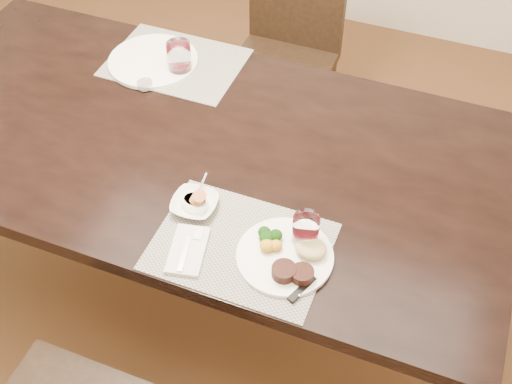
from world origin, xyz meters
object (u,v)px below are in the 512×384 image
at_px(chair_far, 287,44).
at_px(wine_glass_near, 305,232).
at_px(cracker_bowl, 195,204).
at_px(steak_knife, 306,281).
at_px(far_plate, 153,61).
at_px(dinner_plate, 289,256).

xyz_separation_m(chair_far, wine_glass_near, (0.46, -1.19, 0.29)).
bearing_deg(chair_far, wine_glass_near, -68.84).
relative_size(chair_far, wine_glass_near, 9.18).
height_order(cracker_bowl, wine_glass_near, wine_glass_near).
height_order(steak_knife, far_plate, far_plate).
height_order(chair_far, dinner_plate, chair_far).
bearing_deg(dinner_plate, wine_glass_near, 92.82).
bearing_deg(wine_glass_near, chair_far, 111.16).
bearing_deg(wine_glass_near, cracker_bowl, 179.45).
distance_m(chair_far, steak_knife, 1.42).
bearing_deg(dinner_plate, steak_knife, -20.51).
distance_m(wine_glass_near, far_plate, 0.94).
bearing_deg(far_plate, steak_knife, -40.98).
distance_m(steak_knife, far_plate, 1.05).
bearing_deg(dinner_plate, cracker_bowl, -174.23).
relative_size(steak_knife, wine_glass_near, 2.25).
bearing_deg(cracker_bowl, dinner_plate, -13.44).
bearing_deg(dinner_plate, chair_far, 128.47).
distance_m(cracker_bowl, far_plate, 0.70).
xyz_separation_m(cracker_bowl, far_plate, (-0.42, 0.56, -0.01)).
bearing_deg(steak_knife, cracker_bowl, -177.09).
xyz_separation_m(chair_far, steak_knife, (0.50, -1.31, 0.26)).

